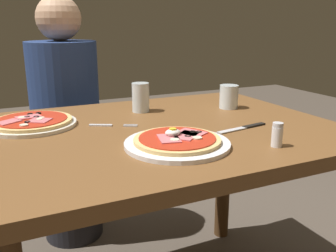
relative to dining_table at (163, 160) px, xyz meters
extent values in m
cube|color=brown|center=(0.00, 0.00, 0.10)|extent=(1.11, 0.86, 0.04)
cylinder|color=#4A3018|center=(-0.50, 0.37, -0.27)|extent=(0.07, 0.07, 0.70)
cylinder|color=#4A3018|center=(0.50, 0.37, -0.27)|extent=(0.07, 0.07, 0.70)
cylinder|color=white|center=(-0.04, -0.19, 0.12)|extent=(0.29, 0.29, 0.01)
cylinder|color=#DBB26B|center=(-0.04, -0.19, 0.13)|extent=(0.24, 0.24, 0.01)
cylinder|color=#B72D19|center=(-0.04, -0.19, 0.14)|extent=(0.21, 0.21, 0.00)
torus|color=black|center=(0.02, -0.17, 0.14)|extent=(0.02, 0.02, 0.00)
torus|color=black|center=(0.03, -0.18, 0.14)|extent=(0.02, 0.02, 0.00)
torus|color=black|center=(-0.02, -0.20, 0.14)|extent=(0.02, 0.02, 0.00)
torus|color=black|center=(-0.05, -0.17, 0.14)|extent=(0.02, 0.02, 0.00)
cube|color=#D16B70|center=(-0.07, -0.20, 0.14)|extent=(0.07, 0.09, 0.00)
cube|color=#D16B70|center=(-0.01, -0.19, 0.14)|extent=(0.10, 0.09, 0.00)
cube|color=#D16B70|center=(0.01, -0.18, 0.14)|extent=(0.09, 0.10, 0.00)
cylinder|color=beige|center=(-0.06, -0.22, 0.14)|extent=(0.02, 0.02, 0.00)
cylinder|color=beige|center=(-0.04, -0.15, 0.14)|extent=(0.02, 0.02, 0.00)
cylinder|color=beige|center=(0.00, -0.23, 0.14)|extent=(0.03, 0.03, 0.00)
ellipsoid|color=white|center=(-0.05, -0.18, 0.15)|extent=(0.04, 0.03, 0.02)
cylinder|color=yellow|center=(-0.05, -0.18, 0.16)|extent=(0.02, 0.02, 0.00)
cylinder|color=silver|center=(-0.38, 0.19, 0.12)|extent=(0.28, 0.28, 0.01)
cylinder|color=#DBB26B|center=(-0.38, 0.19, 0.13)|extent=(0.25, 0.25, 0.01)
cylinder|color=#B72D19|center=(-0.38, 0.19, 0.14)|extent=(0.22, 0.22, 0.00)
torus|color=black|center=(-0.37, 0.20, 0.14)|extent=(0.02, 0.02, 0.00)
torus|color=black|center=(-0.39, 0.21, 0.14)|extent=(0.02, 0.02, 0.00)
torus|color=black|center=(-0.38, 0.25, 0.14)|extent=(0.02, 0.02, 0.00)
torus|color=black|center=(-0.35, 0.25, 0.14)|extent=(0.02, 0.02, 0.00)
torus|color=black|center=(-0.40, 0.14, 0.14)|extent=(0.02, 0.02, 0.00)
cube|color=#D16B70|center=(-0.39, 0.21, 0.14)|extent=(0.08, 0.06, 0.00)
cube|color=#D16B70|center=(-0.36, 0.15, 0.14)|extent=(0.09, 0.09, 0.00)
cube|color=#D16B70|center=(-0.45, 0.17, 0.14)|extent=(0.08, 0.08, 0.00)
cylinder|color=beige|center=(-0.41, 0.21, 0.14)|extent=(0.02, 0.02, 0.00)
cylinder|color=beige|center=(-0.41, 0.11, 0.14)|extent=(0.03, 0.03, 0.00)
cylinder|color=beige|center=(-0.35, 0.18, 0.14)|extent=(0.02, 0.02, 0.00)
cylinder|color=beige|center=(-0.36, 0.16, 0.14)|extent=(0.02, 0.02, 0.00)
cylinder|color=silver|center=(0.01, 0.23, 0.17)|extent=(0.06, 0.06, 0.11)
cylinder|color=silver|center=(0.01, 0.23, 0.15)|extent=(0.06, 0.06, 0.06)
cylinder|color=silver|center=(0.34, 0.14, 0.16)|extent=(0.07, 0.07, 0.09)
cylinder|color=silver|center=(0.34, 0.14, 0.14)|extent=(0.06, 0.06, 0.05)
cube|color=silver|center=(-0.18, 0.09, 0.12)|extent=(0.07, 0.05, 0.00)
cube|color=silver|center=(-0.10, 0.04, 0.12)|extent=(0.04, 0.02, 0.00)
cube|color=silver|center=(-0.09, 0.05, 0.12)|extent=(0.04, 0.02, 0.00)
cube|color=silver|center=(-0.09, 0.05, 0.12)|extent=(0.04, 0.02, 0.00)
cube|color=silver|center=(-0.09, 0.05, 0.12)|extent=(0.04, 0.02, 0.00)
cube|color=silver|center=(0.18, -0.14, 0.12)|extent=(0.11, 0.04, 0.00)
cube|color=black|center=(0.27, -0.12, 0.12)|extent=(0.09, 0.03, 0.01)
cylinder|color=white|center=(0.20, -0.31, 0.14)|extent=(0.03, 0.03, 0.05)
cylinder|color=silver|center=(0.20, -0.31, 0.18)|extent=(0.03, 0.03, 0.01)
cylinder|color=black|center=(-0.19, 0.70, -0.39)|extent=(0.29, 0.29, 0.46)
cylinder|color=navy|center=(-0.19, 0.70, 0.10)|extent=(0.32, 0.32, 0.52)
sphere|color=tan|center=(-0.19, 0.70, 0.46)|extent=(0.20, 0.20, 0.20)
camera|label=1|loc=(-0.47, -1.04, 0.44)|focal=39.35mm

